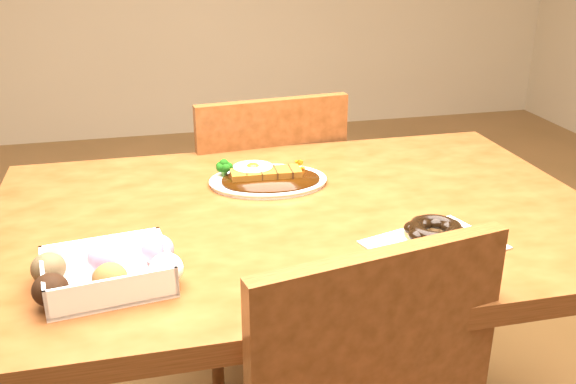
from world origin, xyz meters
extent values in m
cube|color=#522B10|center=(0.00, 0.00, 0.73)|extent=(1.20, 0.80, 0.04)
cylinder|color=#522B10|center=(-0.54, 0.34, 0.35)|extent=(0.06, 0.06, 0.71)
cylinder|color=#522B10|center=(0.54, 0.34, 0.35)|extent=(0.06, 0.06, 0.71)
cube|color=#522B10|center=(0.02, 0.60, 0.43)|extent=(0.46, 0.46, 0.04)
cylinder|color=#522B10|center=(0.17, 0.79, 0.21)|extent=(0.04, 0.04, 0.41)
cylinder|color=#522B10|center=(-0.17, 0.75, 0.21)|extent=(0.04, 0.04, 0.41)
cylinder|color=#522B10|center=(0.20, 0.45, 0.21)|extent=(0.04, 0.04, 0.41)
cylinder|color=#522B10|center=(-0.14, 0.41, 0.21)|extent=(0.04, 0.04, 0.41)
cube|color=#522B10|center=(0.03, 0.41, 0.67)|extent=(0.40, 0.07, 0.40)
cube|color=#522B10|center=(0.01, -0.41, 0.67)|extent=(0.40, 0.11, 0.40)
ellipsoid|color=white|center=(-0.03, 0.15, 0.76)|extent=(0.27, 0.21, 0.01)
ellipsoid|color=black|center=(-0.03, 0.14, 0.76)|extent=(0.23, 0.17, 0.01)
cube|color=#6B380C|center=(-0.03, 0.16, 0.77)|extent=(0.15, 0.06, 0.02)
ellipsoid|color=white|center=(-0.06, 0.18, 0.78)|extent=(0.09, 0.08, 0.01)
ellipsoid|color=#FFB214|center=(-0.06, 0.18, 0.78)|extent=(0.03, 0.03, 0.02)
cube|color=white|center=(-0.36, -0.21, 0.78)|extent=(0.21, 0.18, 0.05)
ellipsoid|color=black|center=(-0.44, -0.26, 0.78)|extent=(0.05, 0.05, 0.05)
ellipsoid|color=brown|center=(-0.36, -0.24, 0.78)|extent=(0.05, 0.05, 0.05)
ellipsoid|color=beige|center=(-0.27, -0.23, 0.78)|extent=(0.05, 0.05, 0.05)
ellipsoid|color=black|center=(-0.45, -0.19, 0.78)|extent=(0.05, 0.05, 0.05)
ellipsoid|color=pink|center=(-0.37, -0.18, 0.78)|extent=(0.05, 0.05, 0.05)
ellipsoid|color=pink|center=(-0.28, -0.16, 0.78)|extent=(0.05, 0.05, 0.05)
cube|color=silver|center=(0.19, -0.20, 0.75)|extent=(0.26, 0.21, 0.00)
torus|color=olive|center=(0.19, -0.20, 0.77)|extent=(0.13, 0.13, 0.04)
torus|color=black|center=(0.19, -0.20, 0.78)|extent=(0.12, 0.12, 0.02)
camera|label=1|loc=(-0.29, -1.12, 1.27)|focal=40.00mm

